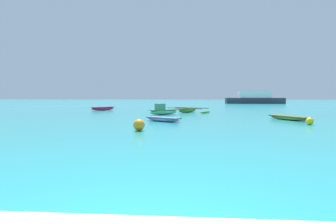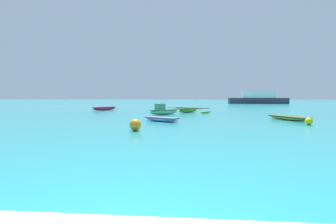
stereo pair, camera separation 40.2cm
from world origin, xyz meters
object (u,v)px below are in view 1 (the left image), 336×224
at_px(moored_boat_1, 103,108).
at_px(distant_ferry, 254,98).
at_px(moored_boat_3, 163,119).
at_px(mooring_buoy_0, 310,121).
at_px(moored_boat_2, 187,110).
at_px(moored_boat_0, 163,111).
at_px(mooring_buoy_1, 139,125).
at_px(moored_boat_4, 289,118).

relative_size(moored_boat_1, distant_ferry, 0.22).
height_order(moored_boat_3, mooring_buoy_0, mooring_buoy_0).
bearing_deg(mooring_buoy_0, moored_boat_2, 122.70).
relative_size(moored_boat_1, moored_boat_3, 1.07).
bearing_deg(mooring_buoy_0, moored_boat_0, 141.45).
bearing_deg(moored_boat_3, moored_boat_1, 156.07).
bearing_deg(distant_ferry, moored_boat_1, -130.17).
distance_m(moored_boat_3, mooring_buoy_0, 8.75).
distance_m(moored_boat_1, distant_ferry, 38.27).
bearing_deg(moored_boat_3, moored_boat_0, 128.92).
distance_m(moored_boat_2, mooring_buoy_0, 13.03).
bearing_deg(moored_boat_3, mooring_buoy_1, -65.94).
xyz_separation_m(moored_boat_2, distant_ferry, (14.90, 32.35, 0.90)).
distance_m(moored_boat_2, distant_ferry, 35.63).
xyz_separation_m(moored_boat_1, mooring_buoy_1, (7.41, -17.40, 0.06)).
xyz_separation_m(moored_boat_0, mooring_buoy_0, (9.23, -7.36, -0.14)).
height_order(moored_boat_3, moored_boat_4, moored_boat_4).
height_order(moored_boat_2, moored_boat_4, moored_boat_2).
height_order(moored_boat_0, mooring_buoy_0, moored_boat_0).
relative_size(moored_boat_0, moored_boat_3, 1.03).
xyz_separation_m(moored_boat_3, moored_boat_4, (8.61, 1.67, 0.00)).
relative_size(moored_boat_0, moored_boat_2, 0.56).
bearing_deg(moored_boat_2, moored_boat_4, -107.62).
bearing_deg(moored_boat_0, distant_ferry, 29.74).
xyz_separation_m(moored_boat_0, moored_boat_2, (2.19, 3.61, -0.13)).
xyz_separation_m(moored_boat_4, mooring_buoy_0, (0.03, -3.00, 0.05)).
bearing_deg(mooring_buoy_0, moored_boat_1, 140.07).
bearing_deg(mooring_buoy_0, moored_boat_3, 171.29).
relative_size(moored_boat_1, mooring_buoy_1, 5.00).
distance_m(moored_boat_2, moored_boat_4, 10.61).
height_order(moored_boat_2, mooring_buoy_0, moored_boat_2).
xyz_separation_m(moored_boat_2, moored_boat_4, (7.01, -7.97, -0.06)).
bearing_deg(mooring_buoy_0, mooring_buoy_1, -160.56).
xyz_separation_m(moored_boat_4, mooring_buoy_1, (-9.38, -6.32, 0.12)).
bearing_deg(mooring_buoy_0, distant_ferry, 79.72).
relative_size(moored_boat_3, distant_ferry, 0.21).
height_order(moored_boat_4, mooring_buoy_0, mooring_buoy_0).
bearing_deg(moored_boat_2, moored_boat_3, -158.43).
distance_m(mooring_buoy_0, mooring_buoy_1, 9.98).
relative_size(moored_boat_3, mooring_buoy_0, 6.08).
xyz_separation_m(moored_boat_0, moored_boat_3, (0.58, -6.03, -0.19)).
bearing_deg(moored_boat_3, mooring_buoy_0, 24.69).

